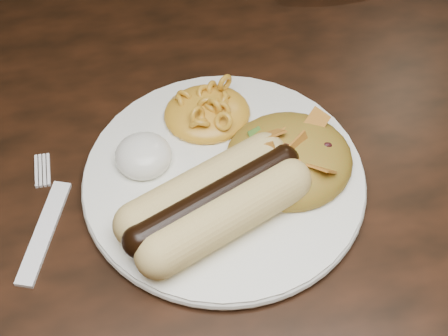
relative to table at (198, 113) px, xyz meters
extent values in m
cube|color=black|center=(0.00, 0.00, 0.07)|extent=(1.60, 0.90, 0.04)
cylinder|color=white|center=(0.00, -0.17, 0.10)|extent=(0.26, 0.26, 0.01)
cylinder|color=#FFEB86|center=(-0.02, -0.22, 0.12)|extent=(0.13, 0.08, 0.04)
cylinder|color=#FFEB86|center=(-0.02, -0.19, 0.12)|extent=(0.13, 0.08, 0.04)
cylinder|color=black|center=(-0.02, -0.21, 0.13)|extent=(0.14, 0.08, 0.03)
ellipsoid|color=gold|center=(-0.01, -0.10, 0.12)|extent=(0.09, 0.08, 0.03)
ellipsoid|color=white|center=(-0.07, -0.14, 0.12)|extent=(0.06, 0.06, 0.03)
ellipsoid|color=#B14614|center=(0.05, -0.17, 0.12)|extent=(0.11, 0.10, 0.04)
cube|color=white|center=(-0.16, -0.19, 0.09)|extent=(0.06, 0.13, 0.00)
camera|label=1|loc=(-0.07, -0.51, 0.57)|focal=55.00mm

